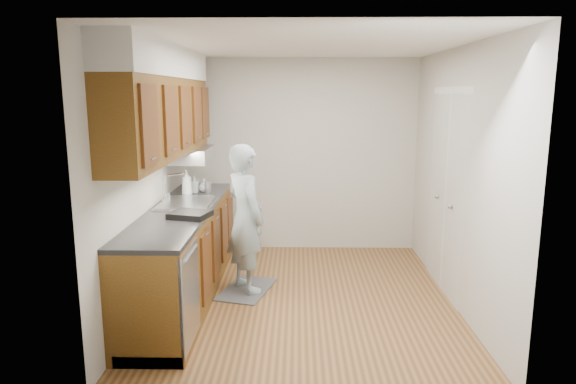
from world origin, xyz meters
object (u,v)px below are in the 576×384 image
object	(u,v)px
soap_bottle_a	(187,182)
steel_can	(208,187)
dish_rack	(190,215)
person	(245,209)
soap_bottle_c	(204,185)
soap_bottle_b	(194,184)

from	to	relation	value
soap_bottle_a	steel_can	world-z (taller)	soap_bottle_a
soap_bottle_a	dish_rack	distance (m)	1.04
person	soap_bottle_a	size ratio (longest dim) A/B	5.82
soap_bottle_a	dish_rack	size ratio (longest dim) A/B	0.88
soap_bottle_a	soap_bottle_c	xyz separation A→B (m)	(0.15, 0.23, -0.07)
steel_can	soap_bottle_c	bearing A→B (deg)	131.71
soap_bottle_b	soap_bottle_c	size ratio (longest dim) A/B	1.31
soap_bottle_c	person	bearing A→B (deg)	-49.76
person	soap_bottle_c	bearing A→B (deg)	6.22
soap_bottle_b	soap_bottle_a	bearing A→B (deg)	-101.14
soap_bottle_a	soap_bottle_b	size ratio (longest dim) A/B	1.48
soap_bottle_a	soap_bottle_c	distance (m)	0.29
steel_can	dish_rack	bearing A→B (deg)	-88.21
steel_can	soap_bottle_b	bearing A→B (deg)	171.25
person	steel_can	size ratio (longest dim) A/B	12.90
soap_bottle_a	steel_can	xyz separation A→B (m)	(0.20, 0.18, -0.08)
dish_rack	soap_bottle_b	bearing A→B (deg)	114.99
person	soap_bottle_c	distance (m)	0.84
steel_can	person	bearing A→B (deg)	-49.92
person	dish_rack	world-z (taller)	person
soap_bottle_c	soap_bottle_b	bearing A→B (deg)	-162.77
soap_bottle_a	soap_bottle_b	xyz separation A→B (m)	(0.04, 0.20, -0.05)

